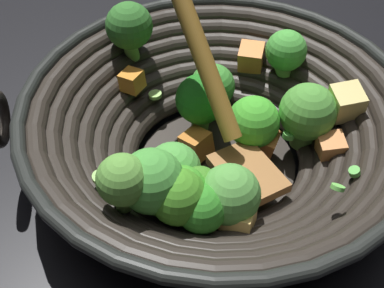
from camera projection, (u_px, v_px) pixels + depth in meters
The scene contains 2 objects.
ground_plane at pixel (217, 169), 0.59m from camera, with size 4.00×4.00×0.00m, color black.
wok at pixel (218, 129), 0.55m from camera, with size 0.39×0.40×0.24m.
Camera 1 is at (-0.33, 0.22, 0.44)m, focal length 52.79 mm.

